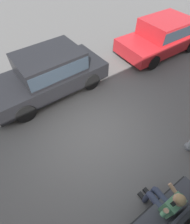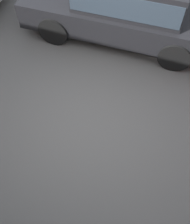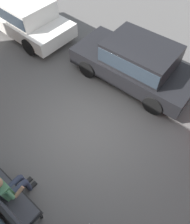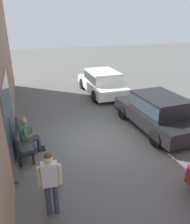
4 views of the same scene
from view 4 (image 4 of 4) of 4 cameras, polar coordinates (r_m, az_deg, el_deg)
name	(u,v)px [view 4 (image 4 of 4)]	position (r m, az deg, el deg)	size (l,w,h in m)	color
ground_plane	(100,139)	(8.74, 1.30, -7.02)	(60.00, 60.00, 0.00)	#565451
bench	(22,138)	(8.05, -18.55, -6.37)	(1.87, 0.55, 1.02)	black
person_on_phone	(28,134)	(7.96, -17.05, -5.48)	(0.73, 0.74, 1.35)	#2D3347
parked_car_mid	(157,111)	(9.56, 15.92, 0.34)	(4.31, 2.04, 1.52)	black
parked_car_far	(102,81)	(13.71, 1.82, 8.01)	(4.48, 2.01, 1.48)	white
pedestrian_standing	(50,180)	(5.30, -11.63, -16.94)	(0.24, 0.55, 1.73)	#383D4C
fire_hydrant	(56,174)	(6.45, -10.23, -15.60)	(0.38, 0.26, 0.81)	slate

